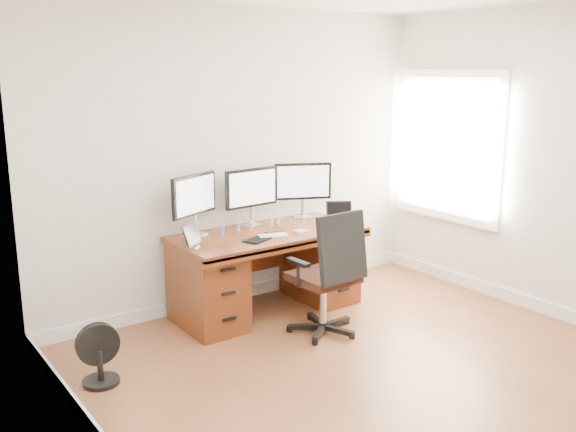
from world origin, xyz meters
TOP-DOWN VIEW (x-y plane):
  - ground at (0.00, 0.00)m, footprint 4.50×4.50m
  - back_wall at (0.00, 2.25)m, footprint 4.00×0.10m
  - desk at (0.00, 1.83)m, footprint 1.70×0.80m
  - office_chair at (0.12, 1.11)m, footprint 0.61×0.59m
  - floor_fan at (-1.72, 1.35)m, footprint 0.31×0.26m
  - monitor_left at (-0.58, 2.07)m, footprint 0.52×0.26m
  - monitor_center at (0.00, 2.07)m, footprint 0.55×0.15m
  - monitor_right at (0.58, 2.07)m, footprint 0.51×0.26m
  - tablet_left at (-0.76, 1.75)m, footprint 0.23×0.20m
  - tablet_right at (0.78, 1.75)m, footprint 0.24×0.18m
  - keyboard at (-0.06, 1.64)m, footprint 0.27×0.17m
  - trackpad at (0.24, 1.65)m, footprint 0.13×0.13m
  - drawing_tablet at (-0.24, 1.61)m, footprint 0.27×0.23m
  - phone at (0.02, 1.74)m, footprint 0.15×0.09m
  - figurine_blue at (-0.38, 1.95)m, footprint 0.04×0.04m
  - figurine_purple at (-0.22, 1.95)m, footprint 0.04×0.04m
  - figurine_orange at (-0.09, 1.95)m, footprint 0.04×0.04m
  - figurine_yellow at (0.13, 1.95)m, footprint 0.04×0.04m
  - figurine_pink at (0.21, 1.95)m, footprint 0.04×0.04m

SIDE VIEW (x-z plane):
  - ground at x=0.00m, z-range 0.00..0.00m
  - floor_fan at x=-1.72m, z-range -0.01..0.44m
  - office_chair at x=0.12m, z-range -0.18..0.87m
  - desk at x=0.00m, z-range 0.03..0.78m
  - trackpad at x=0.24m, z-range 0.75..0.76m
  - drawing_tablet at x=-0.24m, z-range 0.75..0.76m
  - phone at x=0.02m, z-range 0.75..0.76m
  - keyboard at x=-0.06m, z-range 0.75..0.76m
  - figurine_blue at x=-0.38m, z-range 0.75..0.85m
  - figurine_purple at x=-0.22m, z-range 0.75..0.85m
  - figurine_orange at x=-0.09m, z-range 0.75..0.85m
  - figurine_yellow at x=0.13m, z-range 0.75..0.85m
  - figurine_pink at x=0.21m, z-range 0.75..0.85m
  - tablet_left at x=-0.76m, z-range 0.74..0.93m
  - tablet_right at x=0.78m, z-range 0.74..0.93m
  - monitor_left at x=-0.58m, z-range 0.82..1.35m
  - monitor_center at x=0.00m, z-range 0.82..1.35m
  - monitor_right at x=0.58m, z-range 0.82..1.35m
  - back_wall at x=0.00m, z-range 0.00..2.70m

